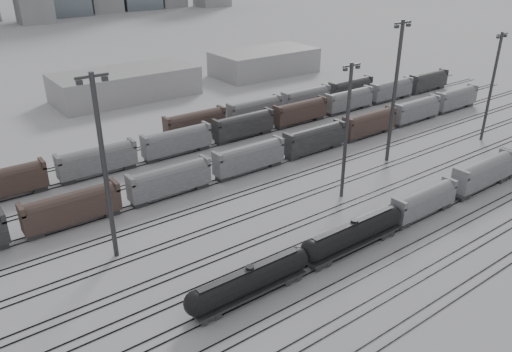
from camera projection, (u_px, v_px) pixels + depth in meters
ground at (337, 262)px, 69.57m from camera, size 900.00×900.00×0.00m
tracks at (261, 213)px, 82.29m from camera, size 220.00×71.50×0.16m
tank_car_a at (250, 280)px, 61.54m from camera, size 18.30×3.05×4.52m
tank_car_b at (353, 233)px, 71.34m from camera, size 19.28×3.21×4.76m
hopper_car_a at (424, 200)px, 80.03m from camera, size 13.56×2.69×4.85m
hopper_car_b at (484, 172)px, 89.02m from camera, size 15.52×3.08×5.55m
light_mast_b at (104, 166)px, 65.25m from camera, size 4.21×0.67×26.33m
light_mast_c at (347, 129)px, 82.65m from camera, size 3.77×0.60×23.55m
light_mast_d at (395, 90)px, 96.26m from camera, size 4.46×0.71×27.88m
light_mast_e at (492, 85)px, 107.97m from camera, size 3.81×0.61×23.83m
bg_string_near at (249, 159)px, 96.03m from camera, size 151.00×3.00×5.60m
bg_string_mid at (244, 126)px, 113.08m from camera, size 151.00×3.00×5.60m
bg_string_far at (281, 105)px, 128.35m from camera, size 66.00×3.00×5.60m
warehouse_mid at (126, 84)px, 142.51m from camera, size 40.00×18.00×8.00m
warehouse_right at (265, 62)px, 169.48m from camera, size 35.00×18.00×8.00m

